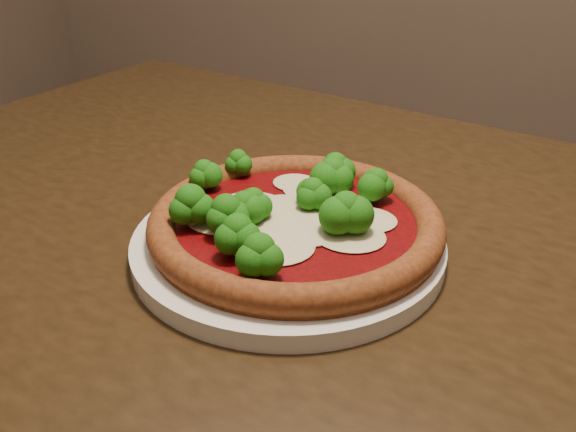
% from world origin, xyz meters
% --- Properties ---
extents(dining_table, '(1.49, 1.12, 0.75)m').
position_xyz_m(dining_table, '(0.05, -0.19, 0.66)').
color(dining_table, black).
rests_on(dining_table, floor).
extents(plate, '(0.30, 0.30, 0.02)m').
position_xyz_m(plate, '(-0.00, -0.22, 0.76)').
color(plate, silver).
rests_on(plate, dining_table).
extents(pizza, '(0.28, 0.28, 0.06)m').
position_xyz_m(pizza, '(-0.00, -0.21, 0.78)').
color(pizza, brown).
rests_on(pizza, plate).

